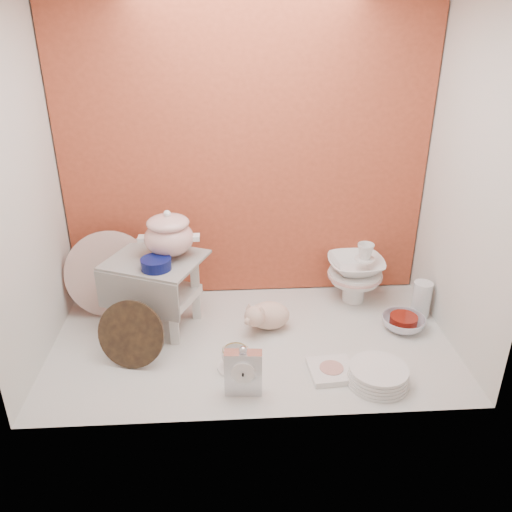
{
  "coord_description": "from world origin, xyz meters",
  "views": [
    {
      "loc": [
        -0.1,
        -1.98,
        1.37
      ],
      "look_at": [
        0.02,
        0.02,
        0.42
      ],
      "focal_mm": 36.42,
      "sensor_mm": 36.0,
      "label": 1
    }
  ],
  "objects_px": {
    "step_stool": "(158,292)",
    "gold_rim_teacup": "(236,357)",
    "soup_tureen": "(169,233)",
    "floral_platter": "(110,274)",
    "blue_white_vase": "(149,284)",
    "mantel_clock": "(243,371)",
    "plush_pig": "(269,315)",
    "crystal_bowl": "(403,323)",
    "dinner_plate_stack": "(378,375)",
    "porcelain_tower": "(355,272)"
  },
  "relations": [
    {
      "from": "plush_pig",
      "to": "gold_rim_teacup",
      "type": "bearing_deg",
      "value": -136.41
    },
    {
      "from": "step_stool",
      "to": "gold_rim_teacup",
      "type": "distance_m",
      "value": 0.52
    },
    {
      "from": "blue_white_vase",
      "to": "gold_rim_teacup",
      "type": "bearing_deg",
      "value": -53.28
    },
    {
      "from": "mantel_clock",
      "to": "gold_rim_teacup",
      "type": "bearing_deg",
      "value": 104.12
    },
    {
      "from": "floral_platter",
      "to": "porcelain_tower",
      "type": "bearing_deg",
      "value": 1.4
    },
    {
      "from": "plush_pig",
      "to": "porcelain_tower",
      "type": "height_order",
      "value": "porcelain_tower"
    },
    {
      "from": "soup_tureen",
      "to": "step_stool",
      "type": "bearing_deg",
      "value": -158.94
    },
    {
      "from": "porcelain_tower",
      "to": "crystal_bowl",
      "type": "bearing_deg",
      "value": -58.36
    },
    {
      "from": "floral_platter",
      "to": "mantel_clock",
      "type": "bearing_deg",
      "value": -46.62
    },
    {
      "from": "blue_white_vase",
      "to": "crystal_bowl",
      "type": "height_order",
      "value": "blue_white_vase"
    },
    {
      "from": "mantel_clock",
      "to": "plush_pig",
      "type": "distance_m",
      "value": 0.47
    },
    {
      "from": "floral_platter",
      "to": "dinner_plate_stack",
      "type": "bearing_deg",
      "value": -28.46
    },
    {
      "from": "blue_white_vase",
      "to": "gold_rim_teacup",
      "type": "height_order",
      "value": "blue_white_vase"
    },
    {
      "from": "mantel_clock",
      "to": "dinner_plate_stack",
      "type": "height_order",
      "value": "mantel_clock"
    },
    {
      "from": "soup_tureen",
      "to": "gold_rim_teacup",
      "type": "distance_m",
      "value": 0.63
    },
    {
      "from": "step_stool",
      "to": "mantel_clock",
      "type": "xyz_separation_m",
      "value": [
        0.38,
        -0.52,
        -0.07
      ]
    },
    {
      "from": "step_stool",
      "to": "blue_white_vase",
      "type": "bearing_deg",
      "value": 132.84
    },
    {
      "from": "gold_rim_teacup",
      "to": "dinner_plate_stack",
      "type": "relative_size",
      "value": 0.45
    },
    {
      "from": "blue_white_vase",
      "to": "gold_rim_teacup",
      "type": "xyz_separation_m",
      "value": [
        0.42,
        -0.57,
        -0.06
      ]
    },
    {
      "from": "blue_white_vase",
      "to": "porcelain_tower",
      "type": "height_order",
      "value": "porcelain_tower"
    },
    {
      "from": "plush_pig",
      "to": "gold_rim_teacup",
      "type": "xyz_separation_m",
      "value": [
        -0.17,
        -0.29,
        -0.02
      ]
    },
    {
      "from": "porcelain_tower",
      "to": "soup_tureen",
      "type": "bearing_deg",
      "value": -171.02
    },
    {
      "from": "step_stool",
      "to": "mantel_clock",
      "type": "relative_size",
      "value": 1.91
    },
    {
      "from": "gold_rim_teacup",
      "to": "crystal_bowl",
      "type": "relative_size",
      "value": 0.57
    },
    {
      "from": "soup_tureen",
      "to": "floral_platter",
      "type": "distance_m",
      "value": 0.42
    },
    {
      "from": "crystal_bowl",
      "to": "gold_rim_teacup",
      "type": "bearing_deg",
      "value": -162.57
    },
    {
      "from": "soup_tureen",
      "to": "floral_platter",
      "type": "bearing_deg",
      "value": 160.11
    },
    {
      "from": "gold_rim_teacup",
      "to": "crystal_bowl",
      "type": "bearing_deg",
      "value": 17.43
    },
    {
      "from": "porcelain_tower",
      "to": "blue_white_vase",
      "type": "bearing_deg",
      "value": 178.24
    },
    {
      "from": "mantel_clock",
      "to": "gold_rim_teacup",
      "type": "relative_size",
      "value": 1.87
    },
    {
      "from": "step_stool",
      "to": "floral_platter",
      "type": "height_order",
      "value": "floral_platter"
    },
    {
      "from": "dinner_plate_stack",
      "to": "crystal_bowl",
      "type": "height_order",
      "value": "dinner_plate_stack"
    },
    {
      "from": "dinner_plate_stack",
      "to": "porcelain_tower",
      "type": "bearing_deg",
      "value": 85.43
    },
    {
      "from": "floral_platter",
      "to": "blue_white_vase",
      "type": "distance_m",
      "value": 0.21
    },
    {
      "from": "mantel_clock",
      "to": "gold_rim_teacup",
      "type": "height_order",
      "value": "mantel_clock"
    },
    {
      "from": "blue_white_vase",
      "to": "crystal_bowl",
      "type": "xyz_separation_m",
      "value": [
        1.22,
        -0.31,
        -0.08
      ]
    },
    {
      "from": "step_stool",
      "to": "soup_tureen",
      "type": "bearing_deg",
      "value": 44.41
    },
    {
      "from": "soup_tureen",
      "to": "floral_platter",
      "type": "xyz_separation_m",
      "value": [
        -0.31,
        0.11,
        -0.25
      ]
    },
    {
      "from": "gold_rim_teacup",
      "to": "step_stool",
      "type": "bearing_deg",
      "value": 133.91
    },
    {
      "from": "floral_platter",
      "to": "porcelain_tower",
      "type": "height_order",
      "value": "floral_platter"
    },
    {
      "from": "soup_tureen",
      "to": "porcelain_tower",
      "type": "bearing_deg",
      "value": 8.98
    },
    {
      "from": "floral_platter",
      "to": "blue_white_vase",
      "type": "bearing_deg",
      "value": 19.4
    },
    {
      "from": "blue_white_vase",
      "to": "crystal_bowl",
      "type": "bearing_deg",
      "value": -14.45
    },
    {
      "from": "plush_pig",
      "to": "dinner_plate_stack",
      "type": "height_order",
      "value": "plush_pig"
    },
    {
      "from": "step_stool",
      "to": "gold_rim_teacup",
      "type": "xyz_separation_m",
      "value": [
        0.35,
        -0.36,
        -0.12
      ]
    },
    {
      "from": "crystal_bowl",
      "to": "blue_white_vase",
      "type": "bearing_deg",
      "value": 165.55
    },
    {
      "from": "plush_pig",
      "to": "gold_rim_teacup",
      "type": "relative_size",
      "value": 2.17
    },
    {
      "from": "step_stool",
      "to": "gold_rim_teacup",
      "type": "height_order",
      "value": "step_stool"
    },
    {
      "from": "dinner_plate_stack",
      "to": "blue_white_vase",
      "type": "bearing_deg",
      "value": 144.97
    },
    {
      "from": "floral_platter",
      "to": "porcelain_tower",
      "type": "xyz_separation_m",
      "value": [
        1.22,
        0.03,
        -0.05
      ]
    }
  ]
}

